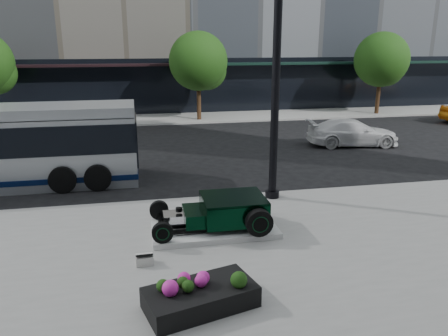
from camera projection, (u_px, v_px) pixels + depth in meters
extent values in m
plane|color=black|center=(221.00, 180.00, 16.87)|extent=(120.00, 120.00, 0.00)
cube|color=gray|center=(183.00, 118.00, 30.03)|extent=(70.00, 4.00, 0.12)
cube|color=black|center=(32.00, 89.00, 29.69)|extent=(22.00, 0.50, 4.00)
cube|color=black|center=(345.00, 83.00, 34.00)|extent=(24.00, 0.50, 4.00)
cube|color=black|center=(27.00, 66.00, 28.68)|extent=(22.00, 1.60, 0.15)
cube|color=black|center=(351.00, 63.00, 32.98)|extent=(24.00, 1.60, 0.15)
cylinder|color=black|center=(199.00, 100.00, 28.90)|extent=(0.28, 0.28, 2.60)
sphere|color=#18340E|center=(198.00, 61.00, 28.20)|extent=(3.80, 3.80, 3.80)
sphere|color=#18340E|center=(207.00, 70.00, 28.76)|extent=(2.60, 2.60, 2.60)
cylinder|color=black|center=(378.00, 95.00, 31.33)|extent=(0.28, 0.28, 2.60)
sphere|color=#18340E|center=(382.00, 60.00, 30.63)|extent=(3.80, 3.80, 3.80)
sphere|color=#18340E|center=(386.00, 68.00, 31.20)|extent=(2.60, 2.60, 2.60)
cube|color=silver|center=(214.00, 228.00, 12.08)|extent=(3.40, 1.80, 0.15)
cube|color=black|center=(217.00, 229.00, 11.60)|extent=(3.00, 0.08, 0.10)
cube|color=black|center=(211.00, 216.00, 12.45)|extent=(3.00, 0.08, 0.10)
cube|color=black|center=(233.00, 209.00, 12.03)|extent=(1.70, 1.45, 0.62)
cube|color=black|center=(233.00, 198.00, 11.94)|extent=(1.70, 1.45, 0.06)
cube|color=black|center=(194.00, 216.00, 11.86)|extent=(0.55, 1.05, 0.38)
cube|color=silver|center=(174.00, 219.00, 11.77)|extent=(0.55, 0.55, 0.34)
cylinder|color=black|center=(179.00, 210.00, 11.72)|extent=(0.18, 0.18, 0.10)
cylinder|color=black|center=(161.00, 224.00, 11.74)|extent=(0.06, 1.55, 0.06)
cylinder|color=black|center=(259.00, 223.00, 11.35)|extent=(0.72, 0.24, 0.72)
cylinder|color=black|center=(260.00, 225.00, 11.23)|extent=(0.37, 0.02, 0.37)
torus|color=#093218|center=(261.00, 225.00, 11.22)|extent=(0.44, 0.02, 0.44)
cylinder|color=black|center=(244.00, 200.00, 12.95)|extent=(0.72, 0.24, 0.72)
cylinder|color=black|center=(243.00, 199.00, 13.07)|extent=(0.37, 0.02, 0.37)
torus|color=#093218|center=(243.00, 199.00, 13.08)|extent=(0.44, 0.02, 0.44)
cylinder|color=black|center=(162.00, 233.00, 10.97)|extent=(0.54, 0.16, 0.54)
cylinder|color=black|center=(163.00, 234.00, 10.89)|extent=(0.28, 0.02, 0.28)
torus|color=#093218|center=(163.00, 234.00, 10.88)|extent=(0.34, 0.02, 0.34)
cylinder|color=black|center=(159.00, 210.00, 12.44)|extent=(0.54, 0.16, 0.54)
cylinder|color=black|center=(159.00, 209.00, 12.52)|extent=(0.28, 0.02, 0.28)
torus|color=#093218|center=(159.00, 209.00, 12.54)|extent=(0.34, 0.02, 0.34)
cube|color=silver|center=(145.00, 260.00, 10.26)|extent=(0.41, 0.31, 0.22)
cube|color=black|center=(144.00, 255.00, 10.22)|extent=(0.41, 0.30, 0.15)
cylinder|color=black|center=(276.00, 67.00, 13.51)|extent=(0.26, 0.26, 8.58)
cylinder|color=black|center=(272.00, 194.00, 14.68)|extent=(0.47, 0.47, 0.21)
cube|color=black|center=(201.00, 297.00, 8.57)|extent=(2.36, 1.61, 0.43)
sphere|color=#E628B1|center=(161.00, 286.00, 8.34)|extent=(0.28, 0.28, 0.28)
sphere|color=#18340E|center=(177.00, 284.00, 8.39)|extent=(0.28, 0.28, 0.28)
sphere|color=#E628B1|center=(193.00, 282.00, 8.45)|extent=(0.28, 0.28, 0.28)
sphere|color=#18340E|center=(208.00, 281.00, 8.51)|extent=(0.28, 0.28, 0.28)
sphere|color=#E628B1|center=(223.00, 279.00, 8.56)|extent=(0.28, 0.28, 0.28)
sphere|color=#18340E|center=(238.00, 278.00, 8.62)|extent=(0.28, 0.28, 0.28)
cube|color=black|center=(137.00, 139.00, 16.77)|extent=(0.06, 2.30, 1.70)
cylinder|color=black|center=(63.00, 180.00, 15.35)|extent=(0.96, 0.28, 0.96)
cylinder|color=black|center=(72.00, 161.00, 17.80)|extent=(0.96, 0.28, 0.96)
cylinder|color=black|center=(98.00, 178.00, 15.58)|extent=(0.96, 0.28, 0.96)
cylinder|color=black|center=(103.00, 159.00, 18.03)|extent=(0.96, 0.28, 0.96)
imported|color=silver|center=(352.00, 133.00, 22.32)|extent=(4.82, 2.53, 1.33)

